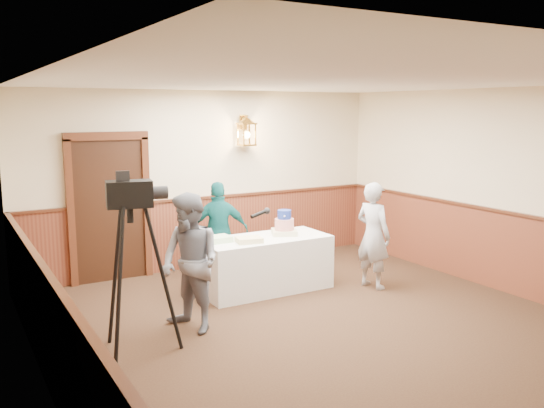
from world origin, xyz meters
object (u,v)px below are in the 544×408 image
Objects in this scene: sheet_cake_green at (218,239)px; tiered_cake at (284,225)px; display_table at (265,264)px; interviewer at (190,263)px; baker at (373,235)px; assistant_p at (219,231)px; sheet_cake_yellow at (249,240)px; tv_camera_rig at (133,279)px.

tiered_cake is at bearing -2.67° from sheet_cake_green.
tiered_cake reaches higher than display_table.
tiered_cake is at bearing 5.63° from display_table.
interviewer is (-1.80, -0.92, -0.09)m from tiered_cake.
interviewer reaches higher than baker.
display_table is at bearing -6.78° from sheet_cake_green.
assistant_p is (-0.67, 0.74, -0.16)m from tiered_cake.
display_table is 0.61m from tiered_cake.
sheet_cake_yellow is 0.42m from sheet_cake_green.
sheet_cake_green is (-0.67, 0.08, 0.41)m from display_table.
tv_camera_rig reaches higher than baker.
sheet_cake_yellow is at bearing 40.48° from tv_camera_rig.
sheet_cake_yellow is 1.02× the size of sheet_cake_green.
assistant_p is (0.34, 0.70, -0.06)m from sheet_cake_green.
display_table is 0.92m from assistant_p.
tiered_cake is 0.31× the size of assistant_p.
sheet_cake_green reaches higher than sheet_cake_yellow.
sheet_cake_yellow is 0.23× the size of assistant_p.
assistant_p is (1.13, 1.67, -0.06)m from interviewer.
assistant_p is at bearing 90.44° from sheet_cake_yellow.
tiered_cake is 0.30× the size of baker.
display_table is 3.99× the size of tiered_cake.
sheet_cake_yellow is 2.18m from tv_camera_rig.
tiered_cake reaches higher than sheet_cake_yellow.
tv_camera_rig is (-0.76, -0.34, 0.02)m from interviewer.
interviewer is at bearing -148.67° from display_table.
sheet_cake_green is 1.25m from interviewer.
baker is 0.83× the size of tv_camera_rig.
tv_camera_rig reaches higher than display_table.
sheet_cake_green is 2.19m from baker.
tiered_cake is (0.34, 0.03, 0.51)m from display_table.
baker is at bearing 19.84° from tv_camera_rig.
sheet_cake_green is at bearing 146.48° from sheet_cake_yellow.
sheet_cake_green is 0.78m from assistant_p.
baker is at bearing -16.57° from sheet_cake_yellow.
tiered_cake is 0.25× the size of tv_camera_rig.
display_table is 2.58m from tv_camera_rig.
baker is 2.24m from assistant_p.
interviewer reaches higher than display_table.
interviewer is at bearing -146.93° from sheet_cake_yellow.
sheet_cake_yellow is at bearing 61.73° from baker.
display_table is at bearing 103.27° from interviewer.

